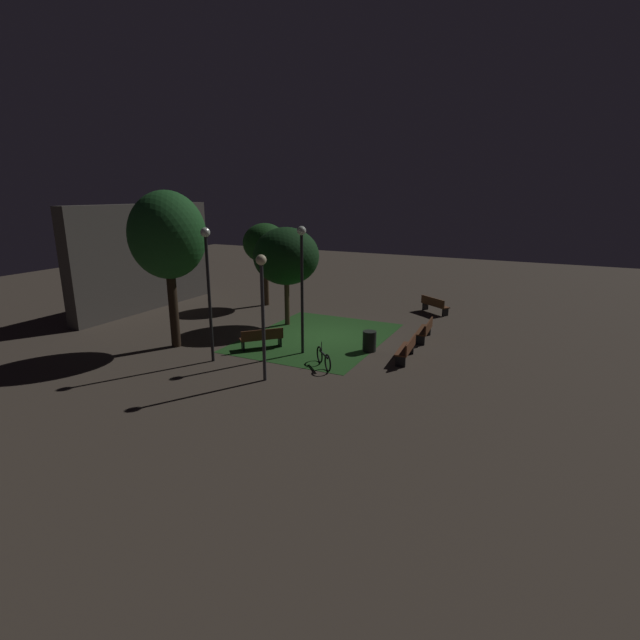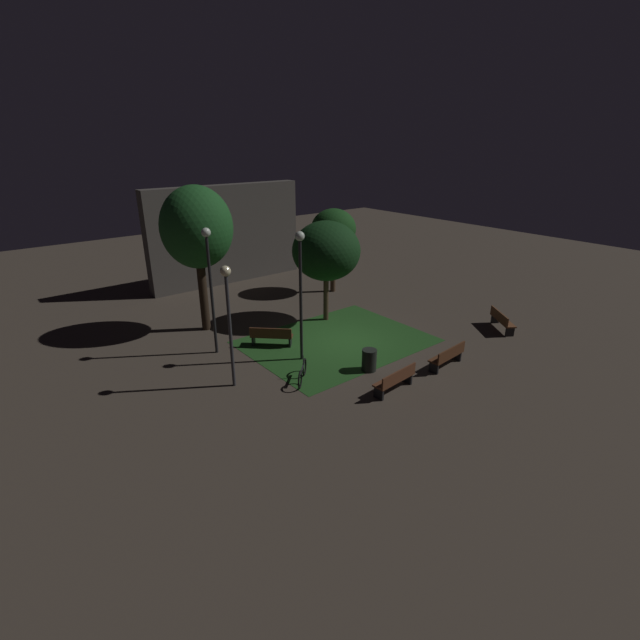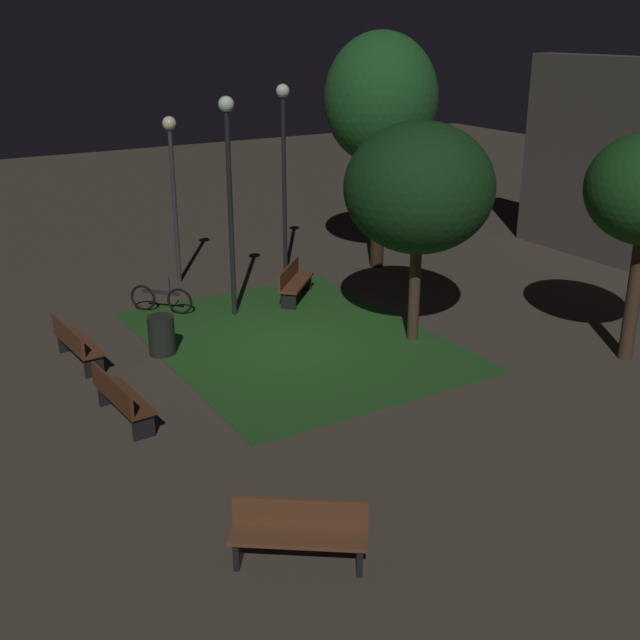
{
  "view_description": "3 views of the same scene",
  "coord_description": "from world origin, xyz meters",
  "px_view_note": "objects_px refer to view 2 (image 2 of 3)",
  "views": [
    {
      "loc": [
        -18.89,
        -8.88,
        6.43
      ],
      "look_at": [
        -0.49,
        0.1,
        0.9
      ],
      "focal_mm": 26.63,
      "sensor_mm": 36.0,
      "label": 1
    },
    {
      "loc": [
        -12.37,
        -13.51,
        8.3
      ],
      "look_at": [
        -0.66,
        1.04,
        0.88
      ],
      "focal_mm": 25.71,
      "sensor_mm": 36.0,
      "label": 2
    },
    {
      "loc": [
        14.15,
        -7.68,
        6.71
      ],
      "look_at": [
        0.39,
        0.6,
        0.65
      ],
      "focal_mm": 44.5,
      "sensor_mm": 36.0,
      "label": 3
    }
  ],
  "objects_px": {
    "lamp_post_near_wall": "(210,272)",
    "bicycle": "(302,373)",
    "bench_back_row": "(396,379)",
    "lamp_post_path_center": "(300,277)",
    "bench_front_left": "(448,356)",
    "tree_right_canopy": "(326,251)",
    "lamp_post_plaza_east": "(228,307)",
    "tree_back_right": "(197,228)",
    "bench_by_lamp": "(501,320)",
    "trash_bin": "(369,360)",
    "bench_lawn_edge": "(271,336)",
    "tree_near_wall": "(333,230)"
  },
  "relations": [
    {
      "from": "bench_back_row",
      "to": "lamp_post_path_center",
      "type": "distance_m",
      "value": 5.17
    },
    {
      "from": "bench_lawn_edge",
      "to": "lamp_post_plaza_east",
      "type": "distance_m",
      "value": 4.35
    },
    {
      "from": "lamp_post_path_center",
      "to": "lamp_post_plaza_east",
      "type": "bearing_deg",
      "value": -176.81
    },
    {
      "from": "bench_back_row",
      "to": "lamp_post_path_center",
      "type": "height_order",
      "value": "lamp_post_path_center"
    },
    {
      "from": "bench_back_row",
      "to": "tree_back_right",
      "type": "bearing_deg",
      "value": 105.56
    },
    {
      "from": "bench_front_left",
      "to": "tree_near_wall",
      "type": "xyz_separation_m",
      "value": [
        2.72,
        10.08,
        3.1
      ]
    },
    {
      "from": "tree_near_wall",
      "to": "trash_bin",
      "type": "height_order",
      "value": "tree_near_wall"
    },
    {
      "from": "bench_front_left",
      "to": "lamp_post_near_wall",
      "type": "height_order",
      "value": "lamp_post_near_wall"
    },
    {
      "from": "lamp_post_path_center",
      "to": "bench_by_lamp",
      "type": "bearing_deg",
      "value": -20.16
    },
    {
      "from": "bench_front_left",
      "to": "lamp_post_plaza_east",
      "type": "height_order",
      "value": "lamp_post_plaza_east"
    },
    {
      "from": "bench_lawn_edge",
      "to": "bicycle",
      "type": "relative_size",
      "value": 1.33
    },
    {
      "from": "bench_back_row",
      "to": "trash_bin",
      "type": "bearing_deg",
      "value": 76.85
    },
    {
      "from": "bench_by_lamp",
      "to": "bench_lawn_edge",
      "type": "xyz_separation_m",
      "value": [
        -9.34,
        5.15,
        0.0
      ]
    },
    {
      "from": "lamp_post_near_wall",
      "to": "bicycle",
      "type": "bearing_deg",
      "value": -72.49
    },
    {
      "from": "bench_by_lamp",
      "to": "bicycle",
      "type": "distance_m",
      "value": 10.31
    },
    {
      "from": "bench_back_row",
      "to": "lamp_post_near_wall",
      "type": "bearing_deg",
      "value": 116.62
    },
    {
      "from": "bench_back_row",
      "to": "bench_by_lamp",
      "type": "relative_size",
      "value": 1.05
    },
    {
      "from": "bench_front_left",
      "to": "trash_bin",
      "type": "relative_size",
      "value": 2.12
    },
    {
      "from": "tree_right_canopy",
      "to": "tree_back_right",
      "type": "bearing_deg",
      "value": 153.25
    },
    {
      "from": "tree_back_right",
      "to": "bench_by_lamp",
      "type": "bearing_deg",
      "value": -39.09
    },
    {
      "from": "tree_right_canopy",
      "to": "tree_near_wall",
      "type": "distance_m",
      "value": 4.54
    },
    {
      "from": "bench_by_lamp",
      "to": "lamp_post_near_wall",
      "type": "distance_m",
      "value": 13.3
    },
    {
      "from": "lamp_post_path_center",
      "to": "tree_back_right",
      "type": "bearing_deg",
      "value": 106.56
    },
    {
      "from": "bench_front_left",
      "to": "tree_near_wall",
      "type": "bearing_deg",
      "value": 74.92
    },
    {
      "from": "bench_by_lamp",
      "to": "bicycle",
      "type": "bearing_deg",
      "value": 169.56
    },
    {
      "from": "bench_front_left",
      "to": "trash_bin",
      "type": "height_order",
      "value": "bench_front_left"
    },
    {
      "from": "tree_near_wall",
      "to": "lamp_post_near_wall",
      "type": "bearing_deg",
      "value": -160.35
    },
    {
      "from": "tree_back_right",
      "to": "lamp_post_plaza_east",
      "type": "distance_m",
      "value": 5.97
    },
    {
      "from": "bicycle",
      "to": "bench_by_lamp",
      "type": "bearing_deg",
      "value": -10.44
    },
    {
      "from": "bench_front_left",
      "to": "trash_bin",
      "type": "distance_m",
      "value": 3.09
    },
    {
      "from": "bench_lawn_edge",
      "to": "lamp_post_path_center",
      "type": "height_order",
      "value": "lamp_post_path_center"
    },
    {
      "from": "bench_front_left",
      "to": "lamp_post_path_center",
      "type": "relative_size",
      "value": 0.35
    },
    {
      "from": "bench_front_left",
      "to": "lamp_post_path_center",
      "type": "height_order",
      "value": "lamp_post_path_center"
    },
    {
      "from": "lamp_post_path_center",
      "to": "trash_bin",
      "type": "bearing_deg",
      "value": -58.83
    },
    {
      "from": "bench_front_left",
      "to": "bench_lawn_edge",
      "type": "xyz_separation_m",
      "value": [
        -4.27,
        5.92,
        0.0
      ]
    },
    {
      "from": "bench_front_left",
      "to": "lamp_post_near_wall",
      "type": "xyz_separation_m",
      "value": [
        -6.39,
        6.83,
        2.98
      ]
    },
    {
      "from": "tree_back_right",
      "to": "lamp_post_near_wall",
      "type": "height_order",
      "value": "tree_back_right"
    },
    {
      "from": "bench_front_left",
      "to": "bench_by_lamp",
      "type": "xyz_separation_m",
      "value": [
        5.07,
        0.77,
        0.0
      ]
    },
    {
      "from": "trash_bin",
      "to": "bicycle",
      "type": "height_order",
      "value": "bicycle"
    },
    {
      "from": "bench_back_row",
      "to": "bench_front_left",
      "type": "distance_m",
      "value": 2.97
    },
    {
      "from": "bench_lawn_edge",
      "to": "lamp_post_path_center",
      "type": "xyz_separation_m",
      "value": [
        0.26,
        -1.81,
        2.97
      ]
    },
    {
      "from": "lamp_post_near_wall",
      "to": "bicycle",
      "type": "distance_m",
      "value": 5.39
    },
    {
      "from": "tree_right_canopy",
      "to": "lamp_post_plaza_east",
      "type": "relative_size",
      "value": 1.09
    },
    {
      "from": "tree_right_canopy",
      "to": "lamp_post_plaza_east",
      "type": "xyz_separation_m",
      "value": [
        -6.7,
        -2.93,
        -0.39
      ]
    },
    {
      "from": "bench_by_lamp",
      "to": "lamp_post_near_wall",
      "type": "bearing_deg",
      "value": 152.13
    },
    {
      "from": "bench_lawn_edge",
      "to": "tree_right_canopy",
      "type": "height_order",
      "value": "tree_right_canopy"
    },
    {
      "from": "bench_back_row",
      "to": "tree_back_right",
      "type": "distance_m",
      "value": 10.66
    },
    {
      "from": "bench_back_row",
      "to": "tree_right_canopy",
      "type": "distance_m",
      "value": 7.86
    },
    {
      "from": "bench_back_row",
      "to": "lamp_post_near_wall",
      "type": "xyz_separation_m",
      "value": [
        -3.42,
        6.83,
        2.98
      ]
    },
    {
      "from": "bicycle",
      "to": "tree_near_wall",
      "type": "bearing_deg",
      "value": 43.73
    }
  ]
}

